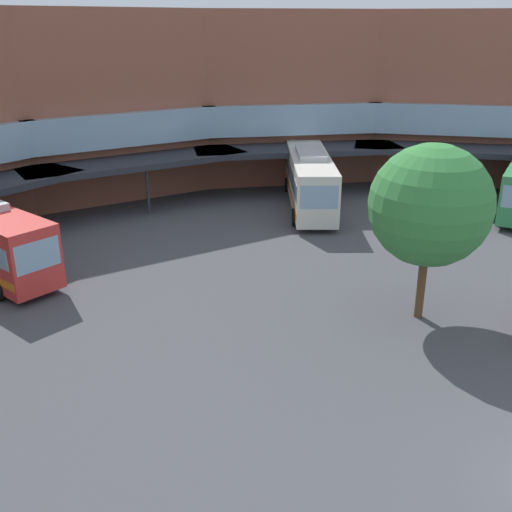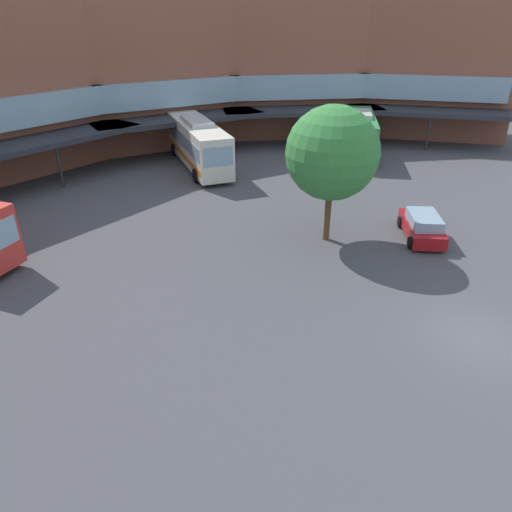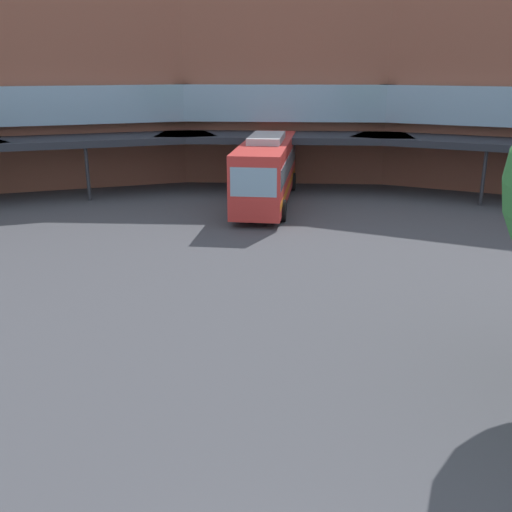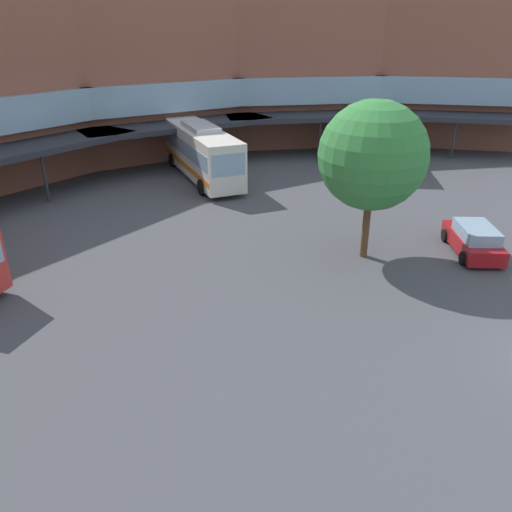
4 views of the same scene
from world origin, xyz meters
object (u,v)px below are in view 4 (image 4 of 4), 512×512
Objects in this scene: bus_1 at (202,151)px; plaza_tree at (373,156)px; bus_2 at (379,140)px; parked_car at (474,240)px.

bus_1 is 1.38× the size of plaza_tree.
bus_2 is 19.11m from plaza_tree.
plaza_tree reaches higher than parked_car.
plaza_tree reaches higher than bus_2.
bus_1 is at bearing 49.59° from parked_car.
bus_1 is 1.01× the size of bus_2.
plaza_tree is at bearing -7.94° from bus_2.
bus_1 is 2.21× the size of parked_car.
bus_2 is 1.37× the size of plaza_tree.
bus_2 is 18.01m from parked_car.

